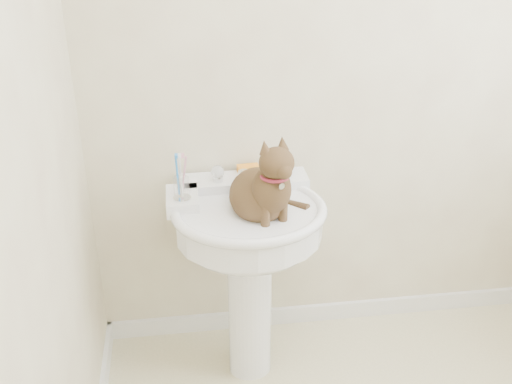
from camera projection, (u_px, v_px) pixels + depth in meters
name	position (u px, v px, depth m)	size (l,w,h in m)	color
wall_back	(351.00, 73.00, 2.43)	(2.20, 0.00, 2.50)	beige
wall_left	(6.00, 228.00, 1.32)	(0.00, 2.20, 2.50)	beige
baseboard_back	(334.00, 311.00, 2.97)	(2.20, 0.02, 0.09)	white
pedestal_sink	(249.00, 240.00, 2.38)	(0.62, 0.61, 0.85)	white
faucet	(244.00, 173.00, 2.41)	(0.28, 0.12, 0.14)	silver
soap_bar	(248.00, 169.00, 2.51)	(0.09, 0.06, 0.03)	orange
toothbrush_cup	(181.00, 188.00, 2.27)	(0.07, 0.07, 0.19)	silver
cat	(263.00, 191.00, 2.23)	(0.25, 0.31, 0.46)	brown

